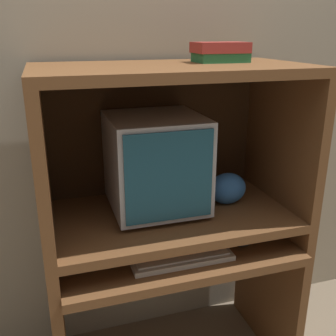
# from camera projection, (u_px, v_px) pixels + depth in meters

# --- Properties ---
(wall_back) EXTENTS (6.00, 0.06, 2.60)m
(wall_back) POSITION_uv_depth(u_px,v_px,m) (149.00, 74.00, 1.74)
(wall_back) COLOR gray
(wall_back) RESTS_ON ground_plane
(desk_base) EXTENTS (1.01, 0.58, 0.66)m
(desk_base) POSITION_uv_depth(u_px,v_px,m) (174.00, 293.00, 1.69)
(desk_base) COLOR brown
(desk_base) RESTS_ON ground_plane
(desk_monitor_shelf) EXTENTS (1.01, 0.55, 0.12)m
(desk_monitor_shelf) POSITION_uv_depth(u_px,v_px,m) (172.00, 217.00, 1.62)
(desk_monitor_shelf) COLOR brown
(desk_monitor_shelf) RESTS_ON desk_base
(hutch_upper) EXTENTS (1.01, 0.55, 0.58)m
(hutch_upper) POSITION_uv_depth(u_px,v_px,m) (169.00, 115.00, 1.51)
(hutch_upper) COLOR brown
(hutch_upper) RESTS_ON desk_monitor_shelf
(crt_monitor) EXTENTS (0.36, 0.38, 0.39)m
(crt_monitor) POSITION_uv_depth(u_px,v_px,m) (156.00, 163.00, 1.56)
(crt_monitor) COLOR #B2B2B7
(crt_monitor) RESTS_ON desk_monitor_shelf
(keyboard) EXTENTS (0.39, 0.16, 0.03)m
(keyboard) POSITION_uv_depth(u_px,v_px,m) (180.00, 255.00, 1.50)
(keyboard) COLOR beige
(keyboard) RESTS_ON desk_base
(mouse) EXTENTS (0.07, 0.05, 0.03)m
(mouse) POSITION_uv_depth(u_px,v_px,m) (243.00, 242.00, 1.58)
(mouse) COLOR #28282B
(mouse) RESTS_ON desk_base
(snack_bag) EXTENTS (0.16, 0.12, 0.13)m
(snack_bag) POSITION_uv_depth(u_px,v_px,m) (227.00, 188.00, 1.67)
(snack_bag) COLOR #336BB7
(snack_bag) RESTS_ON desk_monitor_shelf
(book_stack) EXTENTS (0.20, 0.14, 0.08)m
(book_stack) POSITION_uv_depth(u_px,v_px,m) (220.00, 52.00, 1.51)
(book_stack) COLOR #236638
(book_stack) RESTS_ON hutch_upper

